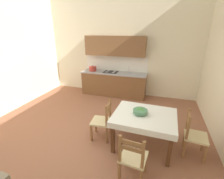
{
  "coord_description": "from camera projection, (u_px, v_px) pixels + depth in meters",
  "views": [
    {
      "loc": [
        1.52,
        -2.86,
        2.4
      ],
      "look_at": [
        0.46,
        0.52,
        1.07
      ],
      "focal_mm": 25.65,
      "sensor_mm": 36.0,
      "label": 1
    }
  ],
  "objects": [
    {
      "name": "ground_plane",
      "position": [
        87.0,
        138.0,
        3.85
      ],
      "size": [
        6.26,
        6.68,
        0.1
      ],
      "primitive_type": "cube",
      "color": "#935B42"
    },
    {
      "name": "wall_back",
      "position": [
        121.0,
        42.0,
        5.9
      ],
      "size": [
        6.26,
        0.12,
        3.95
      ],
      "primitive_type": "cube",
      "color": "beige",
      "rests_on": "ground_plane"
    },
    {
      "name": "kitchen_cabinetry",
      "position": [
        114.0,
        73.0,
        6.05
      ],
      "size": [
        2.45,
        0.63,
        2.2
      ],
      "color": "brown",
      "rests_on": "ground_plane"
    },
    {
      "name": "dining_table",
      "position": [
        144.0,
        120.0,
        3.35
      ],
      "size": [
        1.31,
        1.1,
        0.75
      ],
      "color": "#56331C",
      "rests_on": "ground_plane"
    },
    {
      "name": "dining_chair_window_side",
      "position": [
        194.0,
        135.0,
        3.16
      ],
      "size": [
        0.46,
        0.46,
        0.93
      ],
      "color": "#D1BC89",
      "rests_on": "ground_plane"
    },
    {
      "name": "dining_chair_tv_side",
      "position": [
        103.0,
        121.0,
        3.66
      ],
      "size": [
        0.46,
        0.46,
        0.93
      ],
      "color": "#D1BC89",
      "rests_on": "ground_plane"
    },
    {
      "name": "dining_chair_camera_side",
      "position": [
        133.0,
        158.0,
        2.6
      ],
      "size": [
        0.46,
        0.46,
        0.93
      ],
      "color": "#D1BC89",
      "rests_on": "ground_plane"
    },
    {
      "name": "fruit_bowl",
      "position": [
        140.0,
        111.0,
        3.32
      ],
      "size": [
        0.3,
        0.3,
        0.12
      ],
      "color": "#4C7F5B",
      "rests_on": "dining_table"
    }
  ]
}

